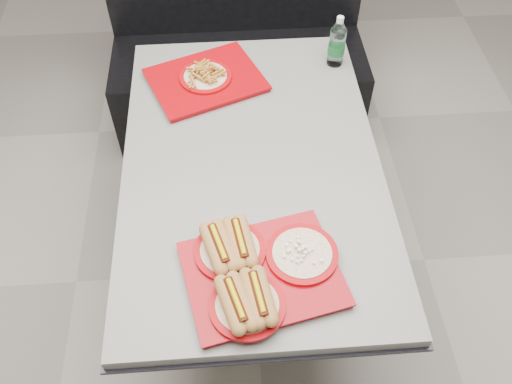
{
  "coord_description": "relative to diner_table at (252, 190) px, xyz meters",
  "views": [
    {
      "loc": [
        -0.08,
        -1.28,
        2.16
      ],
      "look_at": [
        0.0,
        -0.21,
        0.83
      ],
      "focal_mm": 38.0,
      "sensor_mm": 36.0,
      "label": 1
    }
  ],
  "objects": [
    {
      "name": "diner_table",
      "position": [
        0.0,
        0.0,
        0.0
      ],
      "size": [
        0.92,
        1.42,
        0.75
      ],
      "color": "black",
      "rests_on": "ground"
    },
    {
      "name": "tray_far",
      "position": [
        -0.15,
        0.43,
        0.19
      ],
      "size": [
        0.52,
        0.47,
        0.08
      ],
      "rotation": [
        0.0,
        0.0,
        0.38
      ],
      "color": "#9A040A",
      "rests_on": "diner_table"
    },
    {
      "name": "water_bottle",
      "position": [
        0.38,
        0.52,
        0.26
      ],
      "size": [
        0.07,
        0.07,
        0.22
      ],
      "rotation": [
        0.0,
        0.0,
        -0.23
      ],
      "color": "silver",
      "rests_on": "diner_table"
    },
    {
      "name": "ground",
      "position": [
        0.0,
        0.0,
        -0.58
      ],
      "size": [
        6.0,
        6.0,
        0.0
      ],
      "primitive_type": "plane",
      "color": "gray",
      "rests_on": "ground"
    },
    {
      "name": "booth_bench",
      "position": [
        0.0,
        1.09,
        -0.18
      ],
      "size": [
        1.3,
        0.57,
        1.35
      ],
      "color": "black",
      "rests_on": "ground"
    },
    {
      "name": "tray_near",
      "position": [
        -0.02,
        -0.47,
        0.2
      ],
      "size": [
        0.51,
        0.44,
        0.1
      ],
      "rotation": [
        0.0,
        0.0,
        0.22
      ],
      "color": "#9A040A",
      "rests_on": "diner_table"
    }
  ]
}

